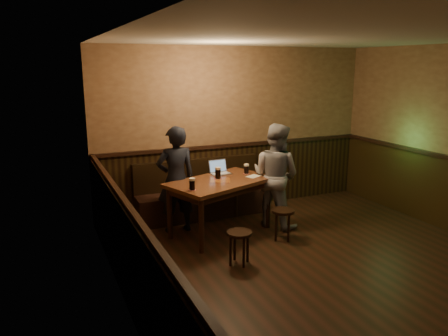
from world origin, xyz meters
name	(u,v)px	position (x,y,z in m)	size (l,w,h in m)	color
room	(336,177)	(0.00, 0.22, 1.20)	(5.04, 6.04, 2.84)	black
bench	(201,198)	(-0.77, 2.75, 0.31)	(2.20, 0.50, 0.95)	black
pub_table	(220,187)	(-0.77, 1.92, 0.72)	(1.75, 1.36, 0.83)	#592A19
stool_left	(239,238)	(-0.97, 0.84, 0.35)	(0.34, 0.34, 0.44)	black
stool_right	(283,216)	(-0.04, 1.32, 0.36)	(0.40, 0.40, 0.45)	black
pint_left	(192,184)	(-1.32, 1.60, 0.91)	(0.11, 0.11, 0.17)	maroon
pint_mid	(218,173)	(-0.77, 2.01, 0.92)	(0.12, 0.12, 0.18)	maroon
pint_right	(246,169)	(-0.24, 2.12, 0.90)	(0.10, 0.10, 0.16)	maroon
laptop	(219,170)	(-0.62, 2.29, 0.88)	(0.32, 0.27, 0.21)	silver
menu	(253,176)	(-0.21, 1.92, 0.83)	(0.22, 0.15, 0.00)	silver
person_suit	(176,180)	(-1.35, 2.26, 0.81)	(0.59, 0.39, 1.62)	black
person_grey	(275,175)	(0.14, 1.87, 0.81)	(0.79, 0.62, 1.63)	gray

